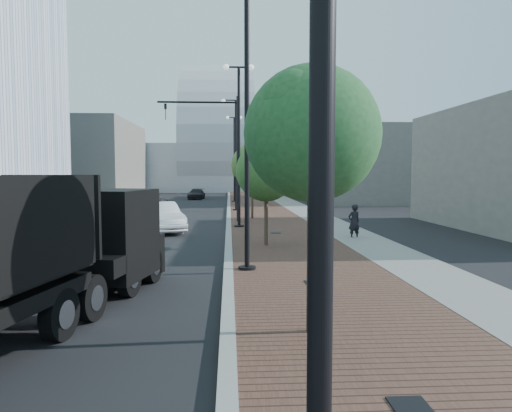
{
  "coord_description": "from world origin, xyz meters",
  "views": [
    {
      "loc": [
        0.04,
        -4.86,
        3.18
      ],
      "look_at": [
        1.0,
        12.0,
        2.0
      ],
      "focal_mm": 33.02,
      "sensor_mm": 36.0,
      "label": 1
    }
  ],
  "objects": [
    {
      "name": "convention_center",
      "position": [
        -2.0,
        85.0,
        6.0
      ],
      "size": [
        50.0,
        30.0,
        50.0
      ],
      "color": "#A2A6AC",
      "rests_on": "ground"
    },
    {
      "name": "tree_3",
      "position": [
        1.65,
        39.02,
        3.64
      ],
      "size": [
        2.65,
        2.64,
        4.97
      ],
      "color": "#382619",
      "rests_on": "ground"
    },
    {
      "name": "sidewalk",
      "position": [
        3.5,
        40.0,
        0.06
      ],
      "size": [
        7.0,
        140.0,
        0.12
      ],
      "primitive_type": "cube",
      "color": "#4C2D23",
      "rests_on": "ground"
    },
    {
      "name": "streetlight_1",
      "position": [
        0.49,
        10.0,
        4.34
      ],
      "size": [
        1.44,
        0.56,
        9.21
      ],
      "color": "black",
      "rests_on": "ground"
    },
    {
      "name": "traffic_mast",
      "position": [
        -0.3,
        25.0,
        4.98
      ],
      "size": [
        5.09,
        0.2,
        8.0
      ],
      "color": "black",
      "rests_on": "ground"
    },
    {
      "name": "tree_1",
      "position": [
        1.65,
        15.02,
        3.24
      ],
      "size": [
        2.57,
        2.55,
        4.53
      ],
      "color": "#382619",
      "rests_on": "ground"
    },
    {
      "name": "dark_car_mid",
      "position": [
        -5.92,
        33.37,
        0.57
      ],
      "size": [
        3.15,
        4.51,
        1.14
      ],
      "primitive_type": "imported",
      "rotation": [
        0.0,
        0.0,
        -0.34
      ],
      "color": "black",
      "rests_on": "ground"
    },
    {
      "name": "pedestrian",
      "position": [
        5.98,
        17.16,
        0.85
      ],
      "size": [
        0.72,
        0.58,
        1.7
      ],
      "primitive_type": "imported",
      "rotation": [
        0.0,
        0.0,
        3.45
      ],
      "color": "black",
      "rests_on": "ground"
    },
    {
      "name": "white_sedan",
      "position": [
        -3.7,
        20.85,
        0.8
      ],
      "size": [
        3.33,
        5.14,
        1.6
      ],
      "primitive_type": "imported",
      "rotation": [
        0.0,
        0.0,
        0.37
      ],
      "color": "silver",
      "rests_on": "ground"
    },
    {
      "name": "utility_cover_0",
      "position": [
        2.4,
        1.0,
        0.13
      ],
      "size": [
        0.5,
        0.5,
        0.02
      ],
      "primitive_type": "cube",
      "color": "black",
      "rests_on": "sidewalk"
    },
    {
      "name": "concrete_strip",
      "position": [
        6.2,
        40.0,
        0.07
      ],
      "size": [
        2.4,
        140.0,
        0.13
      ],
      "primitive_type": "cube",
      "color": "slate",
      "rests_on": "ground"
    },
    {
      "name": "streetlight_2",
      "position": [
        0.6,
        22.0,
        4.82
      ],
      "size": [
        1.72,
        0.56,
        9.28
      ],
      "color": "black",
      "rests_on": "ground"
    },
    {
      "name": "dark_car_far",
      "position": [
        -3.98,
        53.02,
        0.63
      ],
      "size": [
        2.06,
        4.47,
        1.27
      ],
      "primitive_type": "imported",
      "rotation": [
        0.0,
        0.0,
        -0.07
      ],
      "color": "black",
      "rests_on": "ground"
    },
    {
      "name": "streetlight_3",
      "position": [
        0.49,
        34.0,
        4.34
      ],
      "size": [
        1.44,
        0.56,
        9.21
      ],
      "color": "black",
      "rests_on": "ground"
    },
    {
      "name": "dump_truck",
      "position": [
        -4.03,
        4.78,
        1.33
      ],
      "size": [
        4.9,
        13.5,
        3.15
      ],
      "rotation": [
        0.0,
        0.0,
        -0.21
      ],
      "color": "black",
      "rests_on": "ground"
    },
    {
      "name": "west_sidewalk",
      "position": [
        -13.0,
        40.0,
        0.06
      ],
      "size": [
        4.0,
        140.0,
        0.12
      ],
      "primitive_type": "cube",
      "color": "slate",
      "rests_on": "ground"
    },
    {
      "name": "streetlight_4",
      "position": [
        0.6,
        46.0,
        4.82
      ],
      "size": [
        1.72,
        0.56,
        9.28
      ],
      "color": "black",
      "rests_on": "ground"
    },
    {
      "name": "tree_2",
      "position": [
        1.65,
        27.02,
        3.76
      ],
      "size": [
        2.81,
        2.81,
        5.17
      ],
      "color": "#382619",
      "rests_on": "ground"
    },
    {
      "name": "tree_0",
      "position": [
        1.65,
        4.02,
        3.91
      ],
      "size": [
        2.59,
        2.58,
        5.22
      ],
      "color": "#382619",
      "rests_on": "ground"
    },
    {
      "name": "commercial_block_ne",
      "position": [
        16.0,
        50.0,
        4.0
      ],
      "size": [
        12.0,
        22.0,
        8.0
      ],
      "primitive_type": "cube",
      "color": "#5E5A55",
      "rests_on": "ground"
    },
    {
      "name": "utility_cover_2",
      "position": [
        2.4,
        19.0,
        0.13
      ],
      "size": [
        0.5,
        0.5,
        0.02
      ],
      "primitive_type": "cube",
      "color": "black",
      "rests_on": "sidewalk"
    },
    {
      "name": "commercial_block_nw",
      "position": [
        -20.0,
        60.0,
        5.0
      ],
      "size": [
        14.0,
        20.0,
        10.0
      ],
      "primitive_type": "cube",
      "color": "#64605A",
      "rests_on": "ground"
    },
    {
      "name": "utility_cover_1",
      "position": [
        2.4,
        8.0,
        0.13
      ],
      "size": [
        0.5,
        0.5,
        0.02
      ],
      "primitive_type": "cube",
      "color": "black",
      "rests_on": "sidewalk"
    },
    {
      "name": "curb",
      "position": [
        0.0,
        40.0,
        0.07
      ],
      "size": [
        0.3,
        140.0,
        0.14
      ],
      "primitive_type": "cube",
      "color": "gray",
      "rests_on": "ground"
    }
  ]
}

